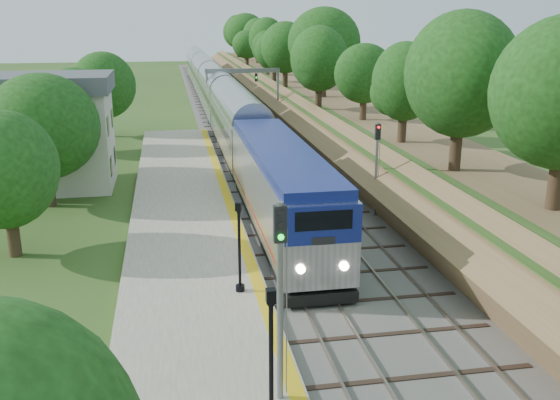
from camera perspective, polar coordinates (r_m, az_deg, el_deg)
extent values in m
cube|color=#4C4944|center=(76.64, -4.19, 7.61)|extent=(9.50, 170.00, 0.12)
cube|color=gray|center=(76.39, -6.24, 7.64)|extent=(0.08, 170.00, 0.16)
cube|color=gray|center=(76.50, -5.16, 7.68)|extent=(0.08, 170.00, 0.16)
cube|color=gray|center=(76.77, -3.24, 7.75)|extent=(0.08, 170.00, 0.16)
cube|color=gray|center=(76.95, -2.16, 7.79)|extent=(0.08, 170.00, 0.16)
cube|color=gray|center=(33.42, -8.38, -4.06)|extent=(6.40, 68.00, 0.38)
cube|color=gold|center=(33.53, -3.52, -3.48)|extent=(0.55, 68.00, 0.01)
cube|color=brown|center=(77.99, 2.82, 8.86)|extent=(9.00, 170.00, 3.00)
cube|color=brown|center=(77.24, -0.03, 8.66)|extent=(4.47, 170.00, 4.54)
cylinder|color=#332316|center=(30.83, 21.23, 1.25)|extent=(0.60, 0.60, 2.62)
sphere|color=#17370F|center=(30.16, 21.93, 7.79)|extent=(5.70, 5.70, 5.70)
cylinder|color=#332316|center=(77.35, 1.75, 10.91)|extent=(0.60, 0.60, 2.62)
sphere|color=#17370F|center=(77.08, 1.77, 13.54)|extent=(5.70, 5.70, 5.70)
cylinder|color=#332316|center=(126.55, -3.03, 13.06)|extent=(0.60, 0.60, 2.62)
sphere|color=#17370F|center=(126.39, -3.06, 14.67)|extent=(5.70, 5.70, 5.70)
cube|color=beige|center=(46.81, -20.07, 5.12)|extent=(8.00, 6.00, 6.80)
cube|color=#4D5055|center=(46.26, -20.56, 9.98)|extent=(8.60, 6.60, 1.20)
cube|color=black|center=(44.85, -15.19, 2.99)|extent=(0.05, 1.10, 1.30)
cube|color=black|center=(48.35, -14.86, 3.97)|extent=(0.05, 1.10, 1.30)
cube|color=black|center=(44.31, -15.46, 6.51)|extent=(0.05, 1.10, 1.30)
cube|color=black|center=(47.85, -15.10, 7.24)|extent=(0.05, 1.10, 1.30)
cylinder|color=slate|center=(71.00, -6.65, 9.32)|extent=(0.24, 0.24, 6.20)
cylinder|color=slate|center=(71.94, -0.20, 9.52)|extent=(0.24, 0.24, 6.20)
cube|color=slate|center=(71.07, -3.44, 11.72)|extent=(8.40, 0.25, 0.50)
cube|color=black|center=(70.73, -5.47, 11.04)|extent=(0.30, 0.20, 0.90)
cube|color=black|center=(71.18, -2.20, 11.14)|extent=(0.30, 0.20, 0.90)
cylinder|color=#332316|center=(43.10, -18.01, 1.43)|extent=(0.60, 0.60, 2.45)
sphere|color=#17370F|center=(42.40, -18.41, 5.77)|extent=(5.32, 5.32, 5.32)
cylinder|color=#332316|center=(58.61, -16.07, 5.43)|extent=(0.60, 0.60, 2.45)
sphere|color=#17370F|center=(58.11, -16.33, 8.64)|extent=(5.32, 5.32, 5.32)
cube|color=black|center=(35.01, 0.04, -2.20)|extent=(2.97, 18.58, 0.65)
cube|color=#B7BAC1|center=(34.38, 0.04, 1.20)|extent=(3.23, 19.35, 3.66)
cube|color=navy|center=(33.90, 0.04, 4.56)|extent=(3.10, 18.58, 0.47)
cube|color=navy|center=(25.01, 4.00, -2.32)|extent=(3.19, 0.10, 1.61)
cube|color=black|center=(24.90, 4.03, -1.88)|extent=(2.37, 0.06, 0.81)
cube|color=#A71011|center=(34.73, 0.04, -0.77)|extent=(3.25, 18.96, 0.11)
cube|color=#B7BAC1|center=(54.81, -3.89, 6.52)|extent=(3.23, 21.50, 4.19)
cube|color=#B7BAC1|center=(76.58, -5.77, 9.32)|extent=(3.23, 21.50, 4.19)
cube|color=#B7BAC1|center=(98.50, -6.84, 10.87)|extent=(3.23, 21.50, 4.19)
cube|color=#B7BAC1|center=(120.48, -7.52, 11.85)|extent=(3.23, 21.50, 4.19)
cylinder|color=black|center=(18.19, -0.81, -14.68)|extent=(0.14, 0.14, 3.76)
cube|color=black|center=(17.21, -0.84, -8.76)|extent=(0.27, 0.27, 0.39)
cube|color=silver|center=(17.21, -0.84, -8.76)|extent=(0.20, 0.20, 0.29)
cylinder|color=black|center=(27.29, -3.66, -8.02)|extent=(0.40, 0.40, 0.27)
cylinder|color=black|center=(26.62, -3.73, -4.58)|extent=(0.13, 0.13, 3.51)
cube|color=black|center=(25.99, -3.81, -0.60)|extent=(0.32, 0.32, 0.36)
cube|color=silver|center=(25.99, -3.81, -0.60)|extent=(0.23, 0.23, 0.27)
cylinder|color=slate|center=(18.80, 0.01, -9.53)|extent=(0.20, 0.20, 6.38)
cube|color=black|center=(17.84, 0.01, -2.20)|extent=(0.37, 0.24, 1.10)
cylinder|color=#0CE526|center=(17.71, 0.09, -2.35)|extent=(0.18, 0.07, 0.18)
cylinder|color=slate|center=(37.79, 8.78, 2.75)|extent=(0.17, 0.17, 5.70)
cube|color=black|center=(37.32, 8.94, 6.17)|extent=(0.31, 0.20, 0.92)
cylinder|color=#FF0C0C|center=(37.21, 9.00, 6.14)|extent=(0.15, 0.06, 0.15)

